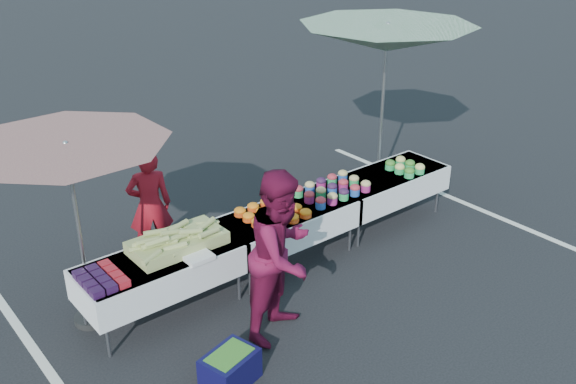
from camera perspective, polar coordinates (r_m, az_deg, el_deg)
ground at (r=8.40m, az=-0.00°, el=-6.18°), size 80.00×80.00×0.00m
stripe_left at (r=7.20m, az=-20.83°, el=-14.18°), size 0.10×5.00×0.00m
stripe_right at (r=10.47m, az=13.72°, el=-0.22°), size 0.10×5.00×0.00m
table_left at (r=7.27m, az=-11.17°, el=-6.81°), size 1.86×0.81×0.75m
table_center at (r=8.11m, az=-0.00°, el=-2.66°), size 1.86×0.81×0.75m
table_right at (r=9.24m, az=8.70°, el=0.67°), size 1.86×0.81×0.75m
berry_punnets at (r=6.87m, az=-16.28°, el=-7.41°), size 0.40×0.54×0.08m
corn_pile at (r=7.27m, az=-9.80°, el=-4.33°), size 1.16×0.57×0.26m
plastic_bags at (r=7.06m, az=-7.98°, el=-5.75°), size 0.30×0.25×0.05m
carrot_bowls at (r=7.87m, az=-1.37°, el=-1.83°), size 0.75×0.69×0.11m
potato_cups at (r=8.45m, az=3.95°, el=0.33°), size 0.94×0.58×0.16m
bean_baskets at (r=9.26m, az=10.35°, el=2.24°), size 0.36×0.50×0.15m
vendor at (r=8.30m, az=-12.18°, el=-1.18°), size 0.65×0.53×1.54m
customer at (r=6.71m, az=-0.48°, el=-5.56°), size 1.11×1.00×1.89m
umbrella_left at (r=6.75m, az=-18.99°, el=2.73°), size 2.78×2.78×2.16m
umbrella_right at (r=9.67m, az=8.78°, el=13.29°), size 2.97×2.97×2.67m
storage_bin at (r=6.49m, az=-5.18°, el=-15.29°), size 0.61×0.50×0.34m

